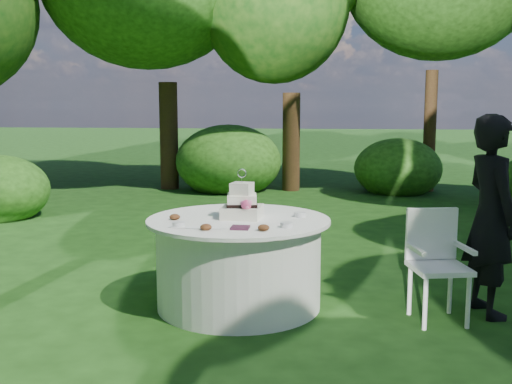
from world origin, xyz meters
The scene contains 9 objects.
ground centered at (0.00, 0.00, 0.00)m, with size 80.00×80.00×0.00m, color #14340E.
napkins centered at (0.08, -0.42, 0.78)m, with size 0.14×0.14×0.02m, color #481E34.
feather_plume centered at (-0.26, -0.45, 0.78)m, with size 0.48×0.07×0.01m, color white.
guest centered at (2.08, 0.06, 0.83)m, with size 0.60×0.40×1.66m, color black.
table centered at (0.00, 0.00, 0.39)m, with size 1.56×1.56×0.77m.
cake centered at (0.03, 0.03, 0.88)m, with size 0.34×0.35×0.43m.
chair centered at (1.63, -0.10, 0.52)m, with size 0.51×0.51×0.89m.
votives centered at (0.18, -0.21, 0.79)m, with size 1.03×0.66×0.04m.
petal_cups centered at (-0.14, -0.37, 0.79)m, with size 0.88×0.48×0.05m.
Camera 1 is at (0.76, -4.94, 1.72)m, focal length 42.00 mm.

